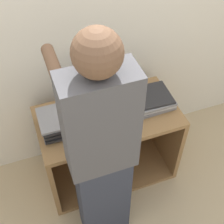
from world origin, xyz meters
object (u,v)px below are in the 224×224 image
(laptop_stack_right, at_px, (150,100))
(person, at_px, (101,157))
(laptop_open, at_px, (106,105))
(laptop_stack_left, at_px, (63,121))

(laptop_stack_right, xyz_separation_m, person, (-0.55, -0.46, 0.13))
(laptop_open, relative_size, laptop_stack_right, 0.95)
(laptop_stack_left, distance_m, laptop_stack_right, 0.69)
(laptop_stack_left, height_order, laptop_stack_right, laptop_stack_left)
(laptop_stack_left, height_order, person, person)
(laptop_stack_right, height_order, person, person)
(laptop_open, relative_size, laptop_stack_left, 0.95)
(laptop_stack_right, bearing_deg, person, -139.96)
(laptop_open, distance_m, person, 0.57)
(laptop_stack_left, bearing_deg, laptop_stack_right, 0.02)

